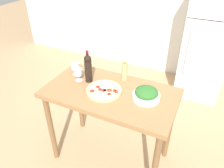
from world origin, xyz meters
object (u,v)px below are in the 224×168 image
at_px(pepper_mill, 125,70).
at_px(salad_bowl, 146,94).
at_px(homemade_pizza, 104,90).
at_px(refrigerator, 208,40).
at_px(wine_glass_near, 78,72).
at_px(wine_bottle, 88,68).
at_px(wine_glass_far, 75,66).

bearing_deg(pepper_mill, salad_bowl, -36.17).
bearing_deg(homemade_pizza, pepper_mill, 73.78).
relative_size(refrigerator, salad_bowl, 7.22).
relative_size(refrigerator, pepper_mill, 7.73).
relative_size(refrigerator, homemade_pizza, 5.35).
xyz_separation_m(wine_glass_near, pepper_mill, (0.41, 0.22, 0.02)).
bearing_deg(wine_bottle, pepper_mill, 30.66).
distance_m(wine_glass_near, salad_bowl, 0.72).
relative_size(wine_glass_far, pepper_mill, 0.59).
distance_m(refrigerator, pepper_mill, 1.76).
relative_size(salad_bowl, homemade_pizza, 0.74).
xyz_separation_m(wine_bottle, pepper_mill, (0.31, 0.18, -0.04)).
bearing_deg(homemade_pizza, refrigerator, 68.24).
height_order(salad_bowl, homemade_pizza, salad_bowl).
bearing_deg(homemade_pizza, salad_bowl, 9.96).
distance_m(wine_bottle, wine_glass_far, 0.21).
xyz_separation_m(pepper_mill, salad_bowl, (0.31, -0.22, -0.06)).
height_order(pepper_mill, homemade_pizza, pepper_mill).
xyz_separation_m(wine_glass_far, homemade_pizza, (0.42, -0.16, -0.08)).
distance_m(wine_bottle, wine_glass_near, 0.12).
bearing_deg(wine_bottle, refrigerator, 61.22).
height_order(wine_glass_near, wine_glass_far, same).
relative_size(wine_glass_near, wine_glass_far, 1.00).
bearing_deg(refrigerator, wine_glass_near, -120.66).
bearing_deg(wine_bottle, salad_bowl, -3.59).
height_order(refrigerator, pepper_mill, refrigerator).
xyz_separation_m(wine_bottle, wine_glass_near, (-0.10, -0.03, -0.06)).
distance_m(refrigerator, wine_glass_far, 2.11).
bearing_deg(refrigerator, pepper_mill, -112.72).
distance_m(wine_bottle, homemade_pizza, 0.29).
xyz_separation_m(refrigerator, wine_glass_far, (-1.18, -1.74, 0.14)).
bearing_deg(salad_bowl, pepper_mill, 143.83).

